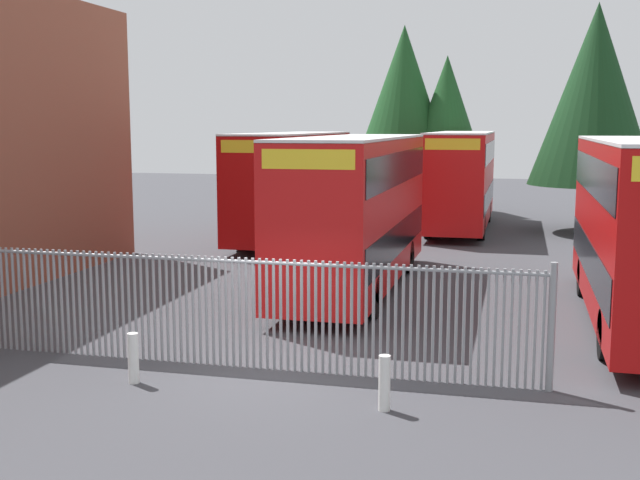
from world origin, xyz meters
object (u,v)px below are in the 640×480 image
double_decker_bus_behind_fence_left (356,206)px  double_decker_bus_behind_fence_right (293,181)px  bollard_near_left (133,358)px  bollard_center_front (384,383)px  double_decker_bus_far_back (461,176)px

double_decker_bus_behind_fence_left → double_decker_bus_behind_fence_right: bearing=116.0°
bollard_near_left → bollard_center_front: bearing=-3.5°
double_decker_bus_far_back → bollard_center_front: bearing=-88.8°
double_decker_bus_far_back → bollard_near_left: double_decker_bus_far_back is taller
bollard_near_left → double_decker_bus_far_back: bearing=79.9°
double_decker_bus_behind_fence_left → bollard_center_front: double_decker_bus_behind_fence_left is taller
double_decker_bus_behind_fence_right → bollard_near_left: size_ratio=11.38×
double_decker_bus_behind_fence_right → bollard_center_front: size_ratio=11.38×
double_decker_bus_behind_fence_left → bollard_near_left: bearing=-103.8°
double_decker_bus_behind_fence_right → double_decker_bus_far_back: 8.23m
double_decker_bus_behind_fence_left → double_decker_bus_far_back: 14.52m
double_decker_bus_far_back → bollard_near_left: bearing=-100.1°
bollard_near_left → bollard_center_front: (4.75, -0.29, 0.00)m
double_decker_bus_far_back → bollard_center_front: (0.50, -24.04, -1.95)m
bollard_center_front → double_decker_bus_behind_fence_right: bearing=110.3°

